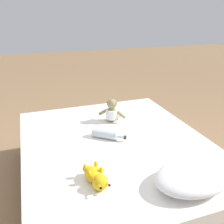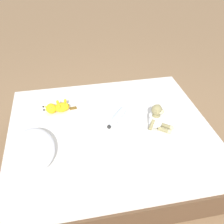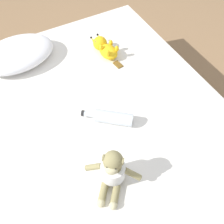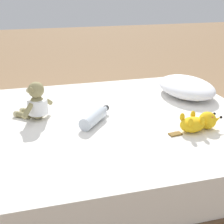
{
  "view_description": "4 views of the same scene",
  "coord_description": "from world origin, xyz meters",
  "px_view_note": "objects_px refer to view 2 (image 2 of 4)",
  "views": [
    {
      "loc": [
        0.63,
        1.7,
        1.51
      ],
      "look_at": [
        -0.1,
        -0.4,
        0.58
      ],
      "focal_mm": 39.69,
      "sensor_mm": 36.0,
      "label": 1
    },
    {
      "loc": [
        -1.88,
        0.35,
        2.03
      ],
      "look_at": [
        0.11,
        -0.05,
        0.54
      ],
      "focal_mm": 42.76,
      "sensor_mm": 36.0,
      "label": 2
    },
    {
      "loc": [
        -0.39,
        -0.92,
        1.82
      ],
      "look_at": [
        0.07,
        -0.07,
        0.54
      ],
      "focal_mm": 44.76,
      "sensor_mm": 36.0,
      "label": 3
    },
    {
      "loc": [
        1.77,
        -0.45,
        1.26
      ],
      "look_at": [
        0.15,
        -0.01,
        0.58
      ],
      "focal_mm": 51.74,
      "sensor_mm": 36.0,
      "label": 4
    }
  ],
  "objects_px": {
    "glass_bottle": "(118,116)",
    "plush_monkey": "(157,118)",
    "plush_yellow_creature": "(57,107)",
    "pillow": "(32,149)",
    "bed": "(109,144)"
  },
  "relations": [
    {
      "from": "bed",
      "to": "pillow",
      "type": "distance_m",
      "value": 0.78
    },
    {
      "from": "bed",
      "to": "glass_bottle",
      "type": "bearing_deg",
      "value": -56.08
    },
    {
      "from": "pillow",
      "to": "glass_bottle",
      "type": "relative_size",
      "value": 2.02
    },
    {
      "from": "glass_bottle",
      "to": "plush_monkey",
      "type": "bearing_deg",
      "value": -118.25
    },
    {
      "from": "bed",
      "to": "plush_monkey",
      "type": "distance_m",
      "value": 0.55
    },
    {
      "from": "plush_yellow_creature",
      "to": "bed",
      "type": "bearing_deg",
      "value": -123.59
    },
    {
      "from": "plush_yellow_creature",
      "to": "glass_bottle",
      "type": "bearing_deg",
      "value": -113.65
    },
    {
      "from": "pillow",
      "to": "glass_bottle",
      "type": "height_order",
      "value": "pillow"
    },
    {
      "from": "bed",
      "to": "plush_monkey",
      "type": "relative_size",
      "value": 7.32
    },
    {
      "from": "pillow",
      "to": "glass_bottle",
      "type": "bearing_deg",
      "value": -67.01
    },
    {
      "from": "bed",
      "to": "plush_yellow_creature",
      "type": "xyz_separation_m",
      "value": [
        0.3,
        0.46,
        0.29
      ]
    },
    {
      "from": "bed",
      "to": "glass_bottle",
      "type": "relative_size",
      "value": 6.99
    },
    {
      "from": "pillow",
      "to": "plush_yellow_creature",
      "type": "height_order",
      "value": "pillow"
    },
    {
      "from": "plush_yellow_creature",
      "to": "pillow",
      "type": "bearing_deg",
      "value": 159.31
    },
    {
      "from": "plush_monkey",
      "to": "plush_yellow_creature",
      "type": "xyz_separation_m",
      "value": [
        0.41,
        0.87,
        -0.05
      ]
    }
  ]
}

